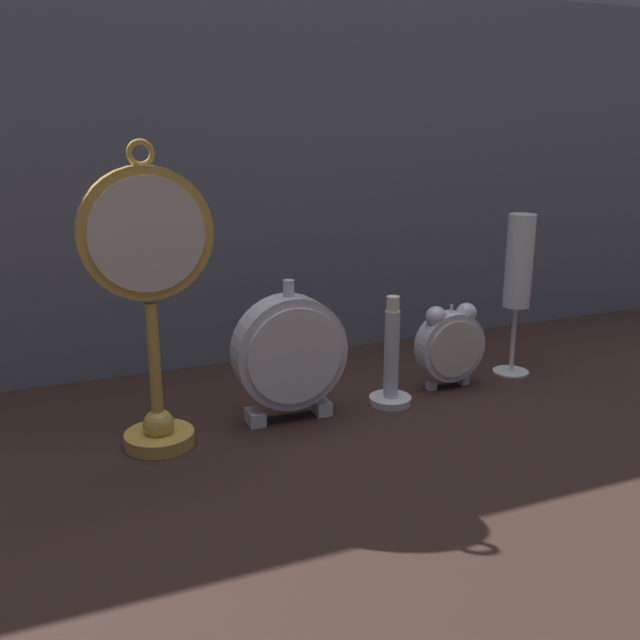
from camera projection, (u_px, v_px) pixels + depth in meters
name	position (u px, v px, depth m)	size (l,w,h in m)	color
ground_plane	(345.00, 436.00, 0.87)	(4.00, 4.00, 0.00)	black
fabric_backdrop_drape	(258.00, 181.00, 1.09)	(1.69, 0.01, 0.57)	slate
pocket_watch_on_stand	(150.00, 291.00, 0.80)	(0.15, 0.08, 0.35)	gold
alarm_clock_twin_bell	(450.00, 342.00, 1.01)	(0.10, 0.03, 0.12)	silver
mantel_clock_silver	(290.00, 353.00, 0.90)	(0.15, 0.04, 0.18)	silver
champagne_flute	(518.00, 273.00, 1.05)	(0.05, 0.05, 0.24)	silver
brass_candlestick	(391.00, 369.00, 0.96)	(0.06, 0.06, 0.15)	silver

